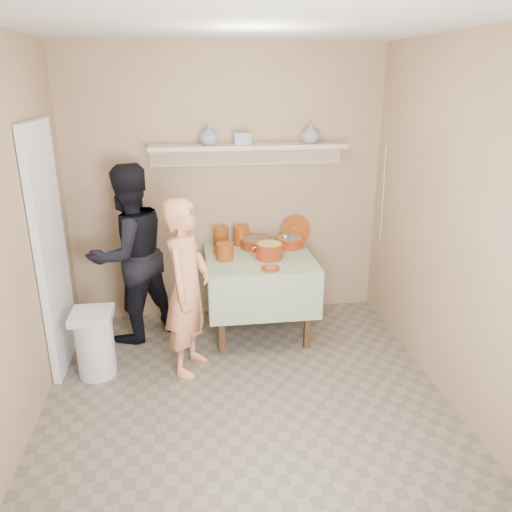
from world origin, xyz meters
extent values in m
plane|color=#6D6456|center=(0.00, 0.00, 0.00)|extent=(3.50, 3.50, 0.00)
cube|color=silver|center=(-1.46, 0.95, 1.00)|extent=(0.06, 0.70, 2.00)
cylinder|color=maroon|center=(-0.08, 1.56, 0.86)|extent=(0.15, 0.15, 0.20)
cylinder|color=maroon|center=(0.12, 1.62, 0.85)|extent=(0.15, 0.15, 0.18)
cylinder|color=maroon|center=(-0.07, 1.21, 0.84)|extent=(0.15, 0.15, 0.15)
cylinder|color=maroon|center=(-0.07, 1.39, 0.79)|extent=(0.18, 0.18, 0.05)
cylinder|color=maroon|center=(0.66, 1.60, 0.88)|extent=(0.29, 0.08, 0.29)
imported|color=navy|center=(0.78, 1.62, 1.81)|extent=(0.21, 0.21, 0.18)
imported|color=navy|center=(-0.16, 1.61, 1.81)|extent=(0.24, 0.24, 0.18)
cube|color=navy|center=(0.14, 1.60, 1.77)|extent=(0.15, 0.11, 0.11)
imported|color=tan|center=(-0.40, 0.70, 0.73)|extent=(0.51, 0.62, 1.45)
imported|color=black|center=(-0.91, 1.34, 0.81)|extent=(1.00, 0.97, 1.62)
cube|color=tan|center=(0.00, 1.76, 1.30)|extent=(3.00, 0.02, 2.60)
cube|color=tan|center=(0.00, -1.76, 1.30)|extent=(3.00, 0.02, 2.60)
cube|color=tan|center=(1.51, 0.00, 1.30)|extent=(0.02, 3.50, 2.60)
cube|color=silver|center=(0.00, 0.00, 2.61)|extent=(3.00, 3.50, 0.02)
cube|color=#4C2D16|center=(-0.13, 0.90, 0.35)|extent=(0.05, 0.05, 0.71)
cube|color=#4C2D16|center=(0.63, 0.90, 0.35)|extent=(0.05, 0.05, 0.71)
cube|color=#4C2D16|center=(-0.13, 1.66, 0.35)|extent=(0.05, 0.05, 0.71)
cube|color=#4C2D16|center=(0.63, 1.66, 0.35)|extent=(0.05, 0.05, 0.71)
cube|color=#4C2D16|center=(0.25, 1.28, 0.73)|extent=(0.90, 0.90, 0.04)
cube|color=#26591E|center=(0.25, 1.28, 0.76)|extent=(0.96, 0.96, 0.01)
cube|color=#26591E|center=(0.25, 0.80, 0.54)|extent=(0.96, 0.01, 0.44)
cube|color=#26591E|center=(0.25, 1.76, 0.54)|extent=(0.96, 0.01, 0.44)
cube|color=#26591E|center=(-0.23, 1.28, 0.54)|extent=(0.01, 0.96, 0.44)
cube|color=#26591E|center=(0.73, 1.28, 0.54)|extent=(0.01, 0.96, 0.44)
cylinder|color=maroon|center=(0.25, 1.49, 0.81)|extent=(0.28, 0.28, 0.09)
cylinder|color=maroon|center=(0.25, 1.49, 0.85)|extent=(0.30, 0.30, 0.01)
cylinder|color=brown|center=(0.25, 1.49, 0.83)|extent=(0.25, 0.25, 0.05)
cylinder|color=maroon|center=(0.58, 1.48, 0.81)|extent=(0.26, 0.26, 0.09)
cylinder|color=maroon|center=(0.58, 1.48, 0.85)|extent=(0.28, 0.28, 0.01)
cylinder|color=#8C6B54|center=(0.58, 1.48, 0.83)|extent=(0.23, 0.23, 0.05)
cylinder|color=silver|center=(0.57, 1.35, 0.94)|extent=(0.01, 0.22, 0.16)
sphere|color=silver|center=(0.53, 1.47, 0.87)|extent=(0.07, 0.07, 0.07)
cylinder|color=maroon|center=(0.33, 1.19, 0.83)|extent=(0.24, 0.24, 0.14)
cylinder|color=maroon|center=(0.33, 1.19, 0.90)|extent=(0.25, 0.25, 0.01)
cylinder|color=tan|center=(0.33, 1.19, 0.88)|extent=(0.21, 0.21, 0.05)
torus|color=maroon|center=(0.21, 1.19, 0.84)|extent=(0.09, 0.02, 0.09)
torus|color=maroon|center=(0.45, 1.19, 0.84)|extent=(0.09, 0.02, 0.09)
cylinder|color=maroon|center=(0.30, 0.91, 0.77)|extent=(0.16, 0.16, 0.02)
cylinder|color=#8C6B54|center=(0.30, 0.91, 0.78)|extent=(0.09, 0.09, 0.01)
cube|color=#C2AB90|center=(0.20, 1.62, 1.70)|extent=(1.80, 0.25, 0.04)
cube|color=#C2AB90|center=(0.20, 1.74, 1.60)|extent=(1.80, 0.02, 0.18)
cylinder|color=silver|center=(-1.16, 0.71, 0.25)|extent=(0.30, 0.30, 0.50)
cube|color=silver|center=(-1.16, 0.71, 0.53)|extent=(0.32, 0.32, 0.06)
cylinder|color=silver|center=(1.47, 1.50, 1.55)|extent=(0.01, 0.01, 0.30)
cylinder|color=silver|center=(1.47, 1.48, 1.25)|extent=(0.01, 0.01, 0.30)
cylinder|color=silver|center=(1.47, 1.46, 0.95)|extent=(0.01, 0.01, 0.30)
camera|label=1|loc=(-0.36, -2.96, 2.30)|focal=35.00mm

